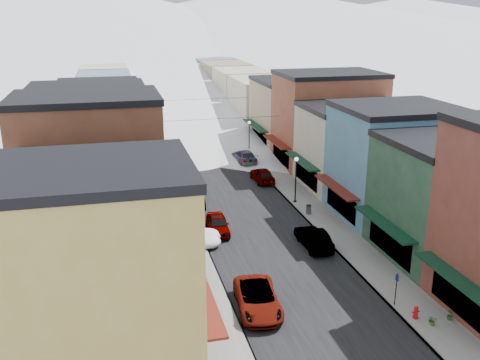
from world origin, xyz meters
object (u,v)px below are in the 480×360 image
car_silver_sedan (218,224)px  car_green_sedan (313,238)px  fire_hydrant (416,313)px  car_dark_hatch (195,198)px  streetlamp_near (296,174)px  car_white_suv (258,299)px  trash_can (309,209)px

car_silver_sedan → car_green_sedan: 8.54m
car_green_sedan → fire_hydrant: bearing=101.0°
car_dark_hatch → car_green_sedan: size_ratio=0.96×
car_silver_sedan → car_green_sedan: car_green_sedan is taller
car_green_sedan → streetlamp_near: (2.06, 10.31, 2.28)m
car_white_suv → car_silver_sedan: car_white_suv is taller
fire_hydrant → car_white_suv: bearing=159.2°
trash_can → car_silver_sedan: bearing=-167.7°
fire_hydrant → streetlamp_near: streetlamp_near is taller
car_white_suv → streetlamp_near: size_ratio=1.23×
car_silver_sedan → streetlamp_near: (9.06, 5.42, 2.31)m
car_dark_hatch → streetlamp_near: streetlamp_near is taller
car_dark_hatch → trash_can: (10.01, -5.24, -0.19)m
car_silver_sedan → streetlamp_near: bearing=35.3°
car_green_sedan → fire_hydrant: car_green_sedan is taller
trash_can → streetlamp_near: 4.24m
car_green_sedan → trash_can: 7.24m
car_white_suv → car_green_sedan: bearing=55.5°
car_dark_hatch → trash_can: car_dark_hatch is taller
fire_hydrant → trash_can: size_ratio=0.97×
trash_can → streetlamp_near: size_ratio=0.19×
car_silver_sedan → trash_can: (9.21, 2.00, -0.19)m
car_white_suv → fire_hydrant: bearing=-14.6°
fire_hydrant → streetlamp_near: bearing=90.6°
car_green_sedan → trash_can: bearing=-107.9°
car_silver_sedan → trash_can: 9.42m
car_silver_sedan → streetlamp_near: streetlamp_near is taller
car_white_suv → streetlamp_near: (9.06, 18.45, 2.29)m
car_white_suv → trash_can: 17.63m
car_white_suv → trash_can: (9.21, 15.03, -0.21)m
fire_hydrant → trash_can: trash_can is taller
trash_can → streetlamp_near: (-0.15, 3.42, 2.50)m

